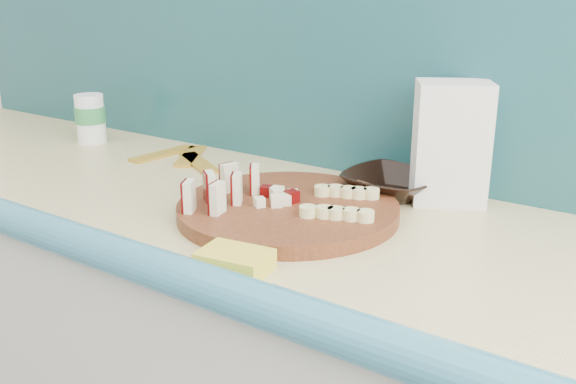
# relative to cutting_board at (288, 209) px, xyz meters

# --- Properties ---
(backsplash) EXTENTS (2.20, 0.02, 0.50)m
(backsplash) POSITION_rel_cutting_board_xyz_m (-0.22, 0.30, 0.24)
(backsplash) COLOR teal
(backsplash) RESTS_ON kitchen_counter
(cutting_board) EXTENTS (0.50, 0.50, 0.02)m
(cutting_board) POSITION_rel_cutting_board_xyz_m (0.00, 0.00, 0.00)
(cutting_board) COLOR #411C0E
(cutting_board) RESTS_ON kitchen_counter
(apple_wedges) EXTENTS (0.09, 0.17, 0.05)m
(apple_wedges) POSITION_rel_cutting_board_xyz_m (-0.10, -0.06, 0.04)
(apple_wedges) COLOR beige
(apple_wedges) RESTS_ON cutting_board
(apple_chunks) EXTENTS (0.06, 0.06, 0.02)m
(apple_chunks) POSITION_rel_cutting_board_xyz_m (-0.02, -0.01, 0.02)
(apple_chunks) COLOR beige
(apple_chunks) RESTS_ON cutting_board
(banana_slices) EXTENTS (0.16, 0.17, 0.02)m
(banana_slices) POSITION_rel_cutting_board_xyz_m (0.09, 0.04, 0.02)
(banana_slices) COLOR #EADF8F
(banana_slices) RESTS_ON cutting_board
(brown_bowl) EXTENTS (0.19, 0.19, 0.04)m
(brown_bowl) POSITION_rel_cutting_board_xyz_m (0.10, 0.21, 0.01)
(brown_bowl) COLOR black
(brown_bowl) RESTS_ON kitchen_counter
(flour_bag) EXTENTS (0.16, 0.14, 0.22)m
(flour_bag) POSITION_rel_cutting_board_xyz_m (0.20, 0.23, 0.10)
(flour_bag) COLOR silver
(flour_bag) RESTS_ON kitchen_counter
(canister) EXTENTS (0.07, 0.07, 0.12)m
(canister) POSITION_rel_cutting_board_xyz_m (-0.71, 0.16, 0.05)
(canister) COLOR white
(canister) RESTS_ON kitchen_counter
(sponge) EXTENTS (0.11, 0.08, 0.03)m
(sponge) POSITION_rel_cutting_board_xyz_m (0.06, -0.22, 0.00)
(sponge) COLOR yellow
(sponge) RESTS_ON kitchen_counter
(banana_peel) EXTENTS (0.23, 0.20, 0.01)m
(banana_peel) POSITION_rel_cutting_board_xyz_m (-0.41, 0.17, -0.01)
(banana_peel) COLOR gold
(banana_peel) RESTS_ON kitchen_counter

